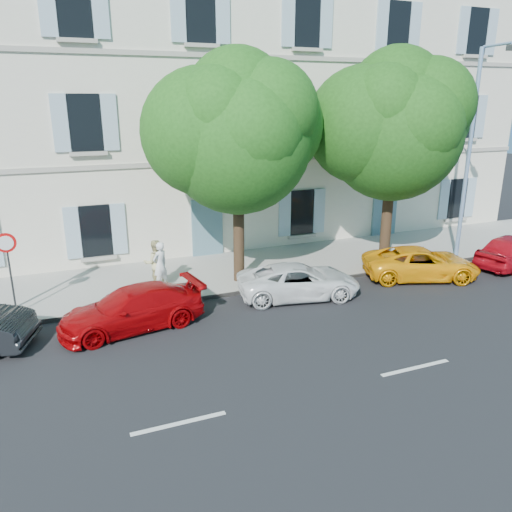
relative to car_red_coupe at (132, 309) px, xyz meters
name	(u,v)px	position (x,y,z in m)	size (l,w,h in m)	color
ground	(334,308)	(6.18, -0.95, -0.61)	(90.00, 90.00, 0.00)	black
sidewalk	(277,265)	(6.18, 3.50, -0.53)	(36.00, 4.50, 0.15)	#A09E96
kerb	(301,283)	(6.18, 1.33, -0.53)	(36.00, 0.16, 0.16)	#9E998E
building	(228,108)	(6.18, 9.25, 5.39)	(28.00, 7.00, 12.00)	beige
car_red_coupe	(132,309)	(0.00, 0.00, 0.00)	(1.70, 4.19, 1.21)	#9E0407
car_white_coupe	(299,281)	(5.58, 0.37, -0.04)	(1.89, 4.11, 1.14)	white
car_yellow_supercar	(421,263)	(10.63, 0.34, -0.02)	(1.94, 4.21, 1.17)	#FCA20A
tree_left	(238,141)	(4.14, 2.29, 4.48)	(4.95, 4.95, 7.68)	#3A2819
tree_right	(394,133)	(10.34, 2.22, 4.58)	(5.10, 5.10, 7.86)	#3A2819
road_sign	(8,256)	(-3.19, 2.03, 1.38)	(0.59, 0.08, 2.54)	#383A3D
street_lamp	(473,143)	(13.59, 1.51, 4.17)	(0.31, 1.74, 8.17)	#7293BF
pedestrian_a	(160,265)	(1.37, 2.59, 0.36)	(0.60, 0.39, 1.63)	white
pedestrian_b	(155,263)	(1.26, 2.93, 0.36)	(0.79, 0.62, 1.63)	tan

